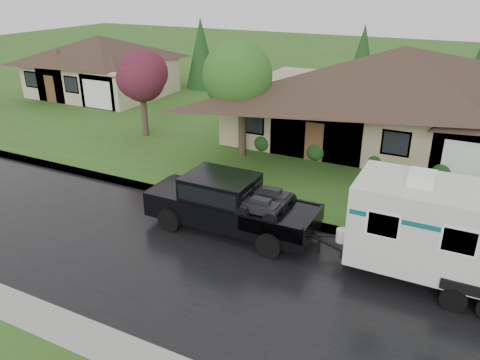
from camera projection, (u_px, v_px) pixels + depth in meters
name	position (u px, v px, depth m)	size (l,w,h in m)	color
ground	(266.00, 247.00, 17.36)	(140.00, 140.00, 0.00)	#2E5119
road	(242.00, 275.00, 15.72)	(140.00, 8.00, 0.01)	black
curb	(288.00, 219.00, 19.18)	(140.00, 0.50, 0.15)	gray
lawn	(362.00, 134.00, 29.62)	(140.00, 26.00, 0.15)	#2E5119
house_main	(404.00, 86.00, 26.32)	(19.44, 10.80, 6.90)	gray
house_far	(102.00, 61.00, 38.18)	(10.80, 8.64, 5.80)	#B9AA8A
tree_left_green	(242.00, 77.00, 24.29)	(3.73, 3.73, 6.18)	#382B1E
tree_red	(141.00, 77.00, 27.75)	(3.15, 3.15, 5.22)	#382B1E
shrub_row	(376.00, 159.00, 23.90)	(13.60, 1.00, 1.00)	#143814
pickup_truck	(228.00, 202.00, 18.12)	(6.70, 2.54, 2.23)	black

